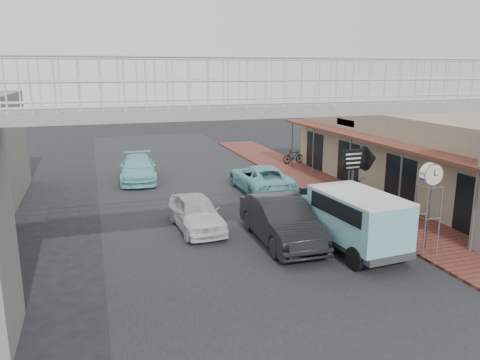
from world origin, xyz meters
TOP-DOWN VIEW (x-y plane):
  - ground at (0.00, 0.00)m, footprint 120.00×120.00m
  - road_strip at (0.00, 0.00)m, footprint 10.00×60.00m
  - sidewalk at (6.50, 3.00)m, footprint 3.00×40.00m
  - shophouse_row at (10.97, 4.00)m, footprint 7.20×18.00m
  - footbridge at (0.00, -4.00)m, footprint 16.40×2.40m
  - white_hatchback at (-1.42, 2.24)m, footprint 1.81×4.05m
  - dark_sedan at (1.19, -0.05)m, footprint 1.80×4.93m
  - angkot_curb at (3.00, 6.99)m, footprint 2.34×4.98m
  - angkot_far at (-2.76, 11.27)m, footprint 2.33×4.91m
  - angkot_van at (3.19, -1.59)m, footprint 2.28×4.41m
  - motorcycle_near at (6.66, 4.16)m, footprint 1.90×1.31m
  - motorcycle_far at (7.39, 12.79)m, footprint 1.48×0.43m
  - street_clock at (5.30, -2.66)m, footprint 0.75×0.60m
  - arrow_sign at (5.91, 1.88)m, footprint 1.67×1.06m

SIDE VIEW (x-z plane):
  - ground at x=0.00m, z-range 0.00..0.00m
  - road_strip at x=0.00m, z-range 0.00..0.01m
  - sidewalk at x=6.50m, z-range 0.00..0.10m
  - motorcycle_far at x=7.39m, z-range 0.10..0.99m
  - motorcycle_near at x=6.66m, z-range 0.10..1.05m
  - white_hatchback at x=-1.42m, z-range 0.00..1.35m
  - angkot_curb at x=3.00m, z-range 0.00..1.38m
  - angkot_far at x=-2.76m, z-range 0.00..1.38m
  - dark_sedan at x=1.19m, z-range 0.00..1.61m
  - angkot_van at x=3.19m, z-range 0.28..2.37m
  - shophouse_row at x=10.97m, z-range 0.01..4.01m
  - arrow_sign at x=5.91m, z-range 0.99..3.87m
  - street_clock at x=5.30m, z-range 1.11..4.17m
  - footbridge at x=0.00m, z-range 0.01..6.35m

